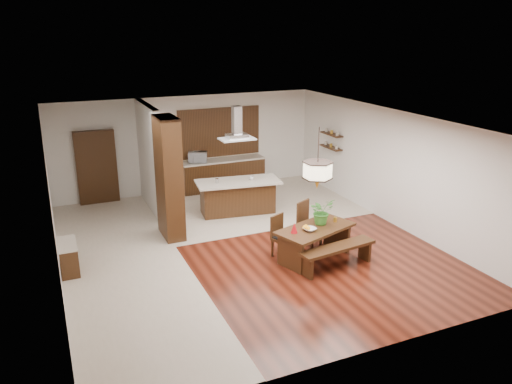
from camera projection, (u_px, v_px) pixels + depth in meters
name	position (u px, v px, depth m)	size (l,w,h in m)	color
room_shell	(243.00, 159.00, 10.94)	(9.00, 9.04, 2.92)	#38120A
tile_hallway	(124.00, 266.00, 10.55)	(2.50, 9.00, 0.01)	beige
tile_kitchen	(252.00, 204.00, 14.24)	(5.50, 4.00, 0.01)	beige
soffit_band	(243.00, 121.00, 10.69)	(8.00, 9.00, 0.02)	#38200E
partition_pier	(169.00, 178.00, 11.65)	(0.45, 1.00, 2.90)	black
partition_stub	(150.00, 158.00, 13.48)	(0.18, 2.40, 2.90)	silver
hallway_console	(69.00, 257.00, 10.22)	(0.37, 0.88, 0.63)	black
hallway_doorway	(97.00, 167.00, 14.07)	(1.10, 0.20, 2.10)	black
rear_counter	(223.00, 174.00, 15.48)	(2.60, 0.62, 0.95)	black
kitchen_window	(219.00, 132.00, 15.31)	(2.60, 0.08, 1.50)	#A05830
shelf_lower	(331.00, 147.00, 14.88)	(0.26, 0.90, 0.04)	black
shelf_upper	(332.00, 134.00, 14.76)	(0.26, 0.90, 0.04)	black
dining_table	(315.00, 236.00, 10.75)	(1.93, 1.38, 0.72)	black
dining_bench	(337.00, 257.00, 10.39)	(1.77, 0.39, 0.50)	black
dining_chair_left	(283.00, 237.00, 10.86)	(0.41, 0.41, 0.93)	black
dining_chair_right	(310.00, 224.00, 11.40)	(0.46, 0.46, 1.04)	black
pendant_lantern	(318.00, 159.00, 10.21)	(0.64, 0.64, 1.31)	beige
foliage_plant	(321.00, 211.00, 10.80)	(0.52, 0.45, 0.57)	#357A28
fruit_bowl	(310.00, 229.00, 10.50)	(0.26, 0.26, 0.06)	#B9B1A2
napkin_cone	(294.00, 228.00, 10.37)	(0.14, 0.14, 0.22)	#A60B12
gold_ornament	(335.00, 219.00, 10.98)	(0.08, 0.08, 0.11)	gold
kitchen_island	(238.00, 196.00, 13.45)	(2.33, 1.25, 0.92)	black
range_hood	(237.00, 123.00, 12.83)	(0.90, 0.55, 0.87)	silver
island_cup	(251.00, 178.00, 13.35)	(0.12, 0.12, 0.10)	silver
microwave	(198.00, 157.00, 14.95)	(0.55, 0.37, 0.31)	silver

